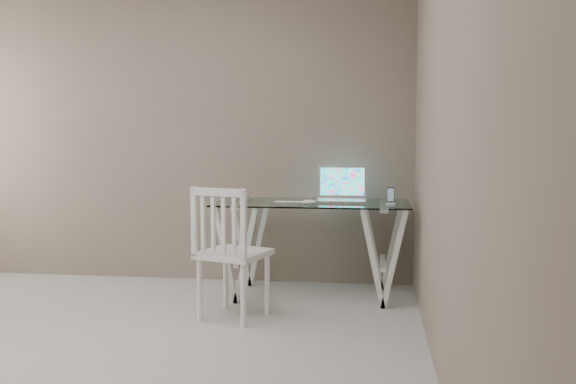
# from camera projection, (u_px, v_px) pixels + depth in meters

# --- Properties ---
(room) EXTENTS (4.50, 4.52, 2.71)m
(room) POSITION_uv_depth(u_px,v_px,m) (41.00, 49.00, 3.33)
(room) COLOR #AAA7A3
(room) RESTS_ON ground
(desk) EXTENTS (1.50, 0.70, 0.75)m
(desk) POSITION_uv_depth(u_px,v_px,m) (312.00, 248.00, 5.02)
(desk) COLOR silver
(desk) RESTS_ON ground
(chair) EXTENTS (0.53, 0.53, 0.92)m
(chair) POSITION_uv_depth(u_px,v_px,m) (228.00, 247.00, 4.34)
(chair) COLOR white
(chair) RESTS_ON ground
(laptop) EXTENTS (0.39, 0.33, 0.28)m
(laptop) POSITION_uv_depth(u_px,v_px,m) (342.00, 193.00, 5.07)
(laptop) COLOR silver
(laptop) RESTS_ON desk
(keyboard) EXTENTS (0.26, 0.11, 0.01)m
(keyboard) POSITION_uv_depth(u_px,v_px,m) (290.00, 202.00, 4.94)
(keyboard) COLOR silver
(keyboard) RESTS_ON desk
(mouse) EXTENTS (0.11, 0.07, 0.04)m
(mouse) POSITION_uv_depth(u_px,v_px,m) (309.00, 202.00, 4.82)
(mouse) COLOR white
(mouse) RESTS_ON desk
(phone_dock) EXTENTS (0.07, 0.07, 0.13)m
(phone_dock) POSITION_uv_depth(u_px,v_px,m) (390.00, 200.00, 4.83)
(phone_dock) COLOR white
(phone_dock) RESTS_ON desk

